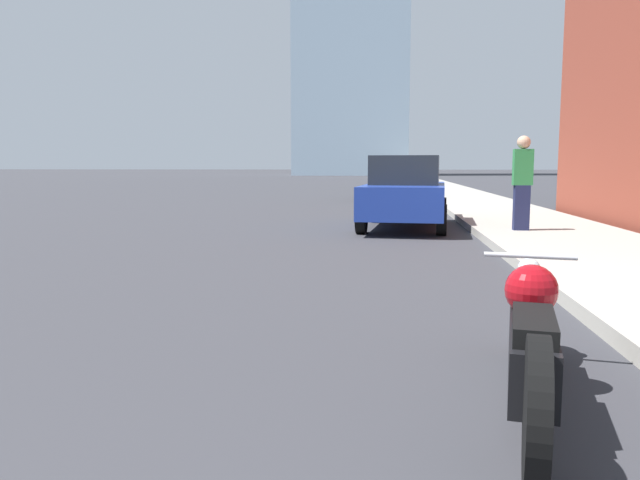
{
  "coord_description": "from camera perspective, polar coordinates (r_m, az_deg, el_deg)",
  "views": [
    {
      "loc": [
        2.44,
        1.26,
        1.4
      ],
      "look_at": [
        1.82,
        7.04,
        0.7
      ],
      "focal_mm": 35.0,
      "sensor_mm": 36.0,
      "label": 1
    }
  ],
  "objects": [
    {
      "name": "parked_car_white",
      "position": [
        49.85,
        6.89,
        6.19
      ],
      "size": [
        2.01,
        4.2,
        1.74
      ],
      "rotation": [
        0.0,
        0.0,
        0.06
      ],
      "color": "silver",
      "rests_on": "ground_plane"
    },
    {
      "name": "motorcycle",
      "position": [
        3.88,
        18.73,
        -8.47
      ],
      "size": [
        0.76,
        2.51,
        0.8
      ],
      "rotation": [
        0.0,
        0.0,
        -0.19
      ],
      "color": "black",
      "rests_on": "ground_plane"
    },
    {
      "name": "pedestrian",
      "position": [
        12.63,
        18.01,
        5.13
      ],
      "size": [
        0.36,
        0.25,
        1.81
      ],
      "color": "#1E2347",
      "rests_on": "sidewalk"
    },
    {
      "name": "sidewalk",
      "position": [
        38.89,
        10.85,
        4.79
      ],
      "size": [
        2.9,
        240.0,
        0.15
      ],
      "color": "#9E998E",
      "rests_on": "ground_plane"
    },
    {
      "name": "parked_car_blue",
      "position": [
        14.01,
        7.82,
        4.35
      ],
      "size": [
        2.1,
        4.47,
        1.6
      ],
      "rotation": [
        0.0,
        0.0,
        -0.09
      ],
      "color": "#1E3899",
      "rests_on": "ground_plane"
    },
    {
      "name": "parked_car_green",
      "position": [
        38.74,
        6.88,
        6.03
      ],
      "size": [
        1.96,
        3.98,
        1.71
      ],
      "rotation": [
        0.0,
        0.0,
        -0.04
      ],
      "color": "#1E6B33",
      "rests_on": "ground_plane"
    },
    {
      "name": "parked_car_black",
      "position": [
        26.01,
        6.96,
        5.67
      ],
      "size": [
        2.15,
        4.7,
        1.74
      ],
      "rotation": [
        0.0,
        0.0,
        -0.06
      ],
      "color": "black",
      "rests_on": "ground_plane"
    }
  ]
}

